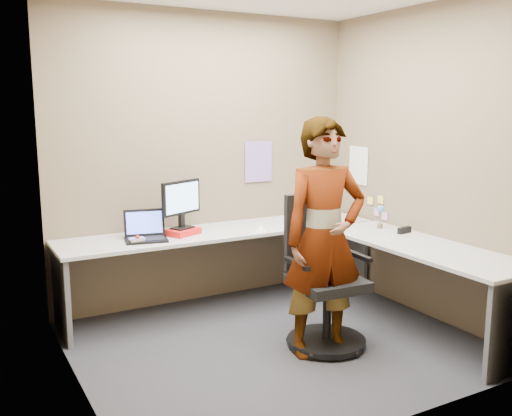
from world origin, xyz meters
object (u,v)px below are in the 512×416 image
desk (298,253)px  monitor (181,200)px  person (324,238)px  office_chair (323,286)px

desk → monitor: size_ratio=7.11×
person → office_chair: bearing=64.1°
desk → person: person is taller
desk → monitor: monitor is taller
monitor → person: bearing=-88.9°
office_chair → monitor: bearing=125.5°
monitor → person: 1.42m
desk → office_chair: size_ratio=2.59×
desk → monitor: (-0.83, 0.59, 0.44)m
office_chair → person: (-0.09, -0.14, 0.41)m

